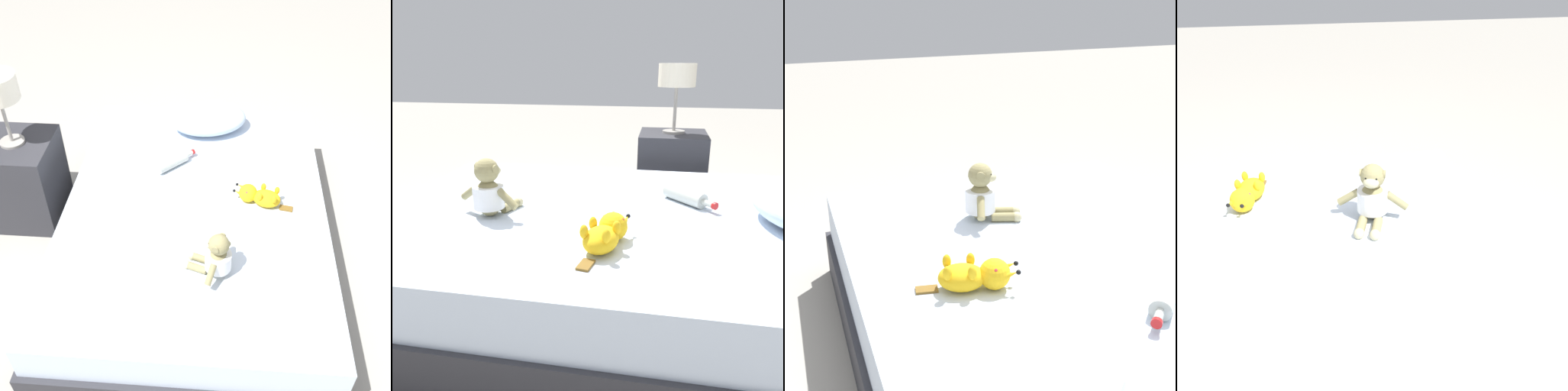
{
  "view_description": "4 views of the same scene",
  "coord_description": "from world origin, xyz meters",
  "views": [
    {
      "loc": [
        0.14,
        -1.91,
        2.14
      ],
      "look_at": [
        0.0,
        0.0,
        0.45
      ],
      "focal_mm": 43.98,
      "sensor_mm": 36.0,
      "label": 1
    },
    {
      "loc": [
        1.56,
        0.19,
        0.98
      ],
      "look_at": [
        0.15,
        -0.07,
        0.51
      ],
      "focal_mm": 37.22,
      "sensor_mm": 36.0,
      "label": 2
    },
    {
      "loc": [
        0.84,
        1.43,
        1.31
      ],
      "look_at": [
        0.14,
        -0.47,
        0.5
      ],
      "focal_mm": 50.56,
      "sensor_mm": 36.0,
      "label": 3
    },
    {
      "loc": [
        -1.22,
        -0.22,
        1.32
      ],
      "look_at": [
        0.14,
        -0.47,
        0.5
      ],
      "focal_mm": 37.88,
      "sensor_mm": 36.0,
      "label": 4
    }
  ],
  "objects": [
    {
      "name": "ground_plane",
      "position": [
        0.0,
        0.0,
        0.0
      ],
      "size": [
        16.0,
        16.0,
        0.0
      ],
      "primitive_type": "plane",
      "color": "#9E998E"
    },
    {
      "name": "bed",
      "position": [
        0.0,
        0.0,
        0.2
      ],
      "size": [
        1.44,
        1.96,
        0.4
      ],
      "color": "#2D2D33",
      "rests_on": "ground_plane"
    },
    {
      "name": "plush_monkey",
      "position": [
        0.13,
        -0.47,
        0.49
      ],
      "size": [
        0.24,
        0.28,
        0.24
      ],
      "color": "#8E8456",
      "rests_on": "bed"
    },
    {
      "name": "plush_yellow_creature",
      "position": [
        0.34,
        0.03,
        0.44
      ],
      "size": [
        0.33,
        0.16,
        0.1
      ],
      "color": "yellow",
      "rests_on": "bed"
    }
  ]
}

